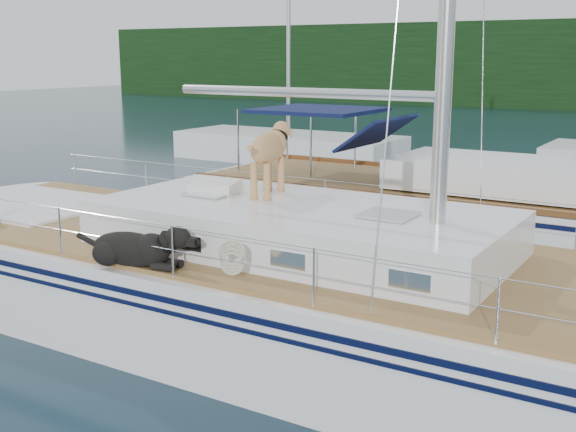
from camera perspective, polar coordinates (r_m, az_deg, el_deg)
The scene contains 4 objects.
ground at distance 9.99m, azimuth -3.08°, elevation -8.88°, with size 120.00×120.00×0.00m, color black.
main_sailboat at distance 9.71m, azimuth -2.71°, elevation -5.25°, with size 12.00×3.88×14.01m.
neighbor_sailboat at distance 14.57m, azimuth 13.75°, elevation 0.24°, with size 11.00×3.50×13.30m.
bg_boat_west at distance 25.60m, azimuth 0.04°, elevation 5.40°, with size 8.00×3.00×11.65m.
Camera 1 is at (5.33, -7.62, 3.65)m, focal length 45.00 mm.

